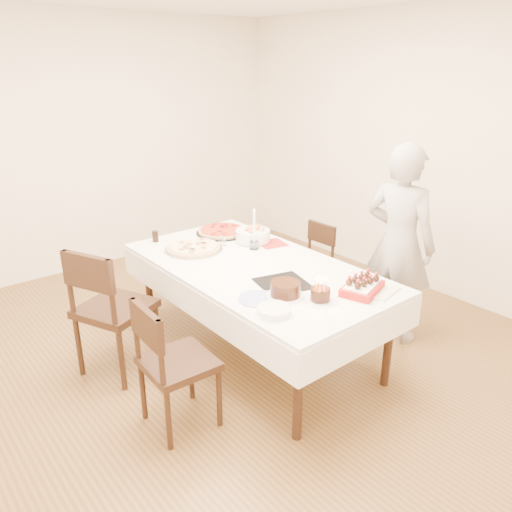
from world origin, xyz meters
TOP-DOWN VIEW (x-y plane):
  - floor at (0.00, 0.00)m, footprint 5.00×5.00m
  - wall_back at (0.00, 2.50)m, footprint 4.50×0.04m
  - wall_right at (2.25, 0.00)m, footprint 0.04×5.00m
  - dining_table at (0.10, -0.12)m, footprint 1.71×2.38m
  - chair_right_savory at (1.04, 0.24)m, footprint 0.41×0.41m
  - chair_left_savory at (-0.85, 0.35)m, footprint 0.68×0.68m
  - chair_left_dessert at (-0.81, -0.47)m, footprint 0.48×0.48m
  - person at (1.17, -0.63)m, footprint 0.48×0.65m
  - pizza_white at (-0.09, 0.46)m, footprint 0.55×0.55m
  - pizza_pepperoni at (0.34, 0.66)m, footprint 0.55×0.55m
  - red_placemat at (0.51, 0.17)m, footprint 0.26×0.26m
  - pasta_bowl at (0.42, 0.32)m, footprint 0.30×0.30m
  - taper_candle at (0.31, 0.17)m, footprint 0.10×0.10m
  - shaker_pair at (0.17, 0.39)m, footprint 0.08×0.08m
  - cola_glass at (-0.23, 0.84)m, footprint 0.07×0.07m
  - layer_cake at (-0.09, -0.65)m, footprint 0.28×0.28m
  - cake_board at (0.03, -0.50)m, footprint 0.41×0.41m
  - birthday_cake at (0.05, -0.84)m, footprint 0.15×0.15m
  - strawberry_box at (0.35, -0.93)m, footprint 0.36×0.30m
  - box_lid at (0.46, -1.01)m, footprint 0.30×0.23m
  - plate_stack at (-0.31, -0.79)m, footprint 0.23×0.23m
  - china_plate at (-0.26, -0.57)m, footprint 0.30×0.30m

SIDE VIEW (x-z plane):
  - floor at x=0.00m, z-range 0.00..0.00m
  - dining_table at x=0.10m, z-range 0.00..0.75m
  - chair_right_savory at x=1.04m, z-range 0.00..0.78m
  - chair_left_dessert at x=-0.81m, z-range 0.00..0.89m
  - chair_left_savory at x=-0.85m, z-range 0.00..1.01m
  - red_placemat at x=0.51m, z-range 0.75..0.75m
  - cake_board at x=0.03m, z-range 0.74..0.76m
  - box_lid at x=0.46m, z-range 0.74..0.76m
  - china_plate at x=-0.26m, z-range 0.75..0.76m
  - pizza_white at x=-0.09m, z-range 0.75..0.79m
  - pizza_pepperoni at x=0.34m, z-range 0.75..0.79m
  - plate_stack at x=-0.31m, z-range 0.75..0.79m
  - strawberry_box at x=0.35m, z-range 0.75..0.83m
  - shaker_pair at x=0.17m, z-range 0.75..0.83m
  - cola_glass at x=-0.23m, z-range 0.75..0.85m
  - layer_cake at x=-0.09m, z-range 0.75..0.85m
  - pasta_bowl at x=0.42m, z-range 0.76..0.85m
  - person at x=1.17m, z-range 0.00..1.64m
  - birthday_cake at x=0.05m, z-range 0.76..0.90m
  - taper_candle at x=0.31m, z-range 0.75..1.10m
  - wall_back at x=0.00m, z-range 0.00..2.70m
  - wall_right at x=2.25m, z-range 0.00..2.70m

